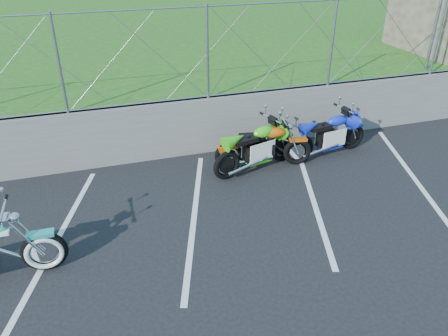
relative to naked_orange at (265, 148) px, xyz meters
name	(u,v)px	position (x,y,z in m)	size (l,w,h in m)	color
ground	(209,248)	(-1.94, -2.35, -0.46)	(90.00, 90.00, 0.00)	black
retaining_wall	(166,130)	(-1.94, 1.15, 0.19)	(30.00, 0.22, 1.30)	#60605B
grass_field	(120,37)	(-1.94, 11.15, 0.19)	(30.00, 20.00, 1.30)	#225115
chain_link_fence	(161,57)	(-1.94, 1.15, 1.84)	(28.00, 0.03, 2.00)	gray
sign_pole	(439,11)	(5.26, 1.55, 2.34)	(0.08, 0.08, 3.00)	gray
parking_lines	(255,204)	(-0.74, -1.35, -0.45)	(18.29, 4.31, 0.01)	silver
naked_orange	(265,148)	(0.00, 0.00, 0.00)	(2.13, 0.72, 1.07)	black
sportbike_green	(257,149)	(-0.20, -0.06, 0.02)	(2.10, 0.82, 1.11)	black
sportbike_blue	(330,136)	(1.64, 0.09, 0.00)	(2.06, 0.73, 1.07)	black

